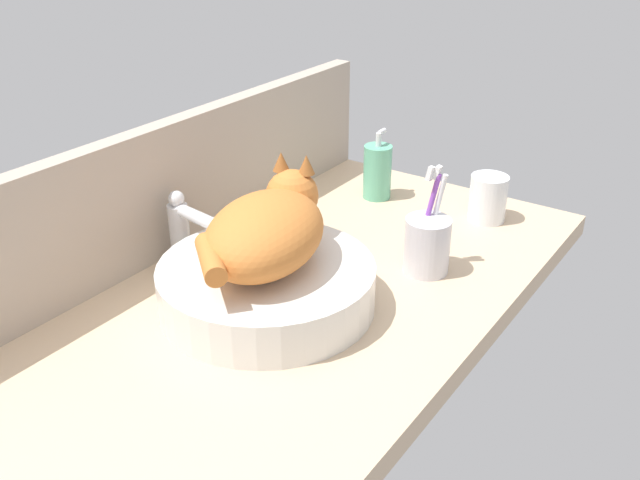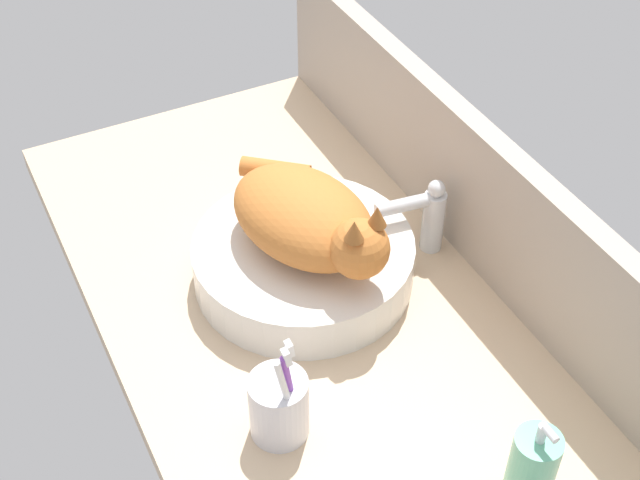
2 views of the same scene
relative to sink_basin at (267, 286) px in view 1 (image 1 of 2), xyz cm
name	(u,v)px [view 1 (image 1 of 2)]	position (x,y,z in cm)	size (l,w,h in cm)	color
ground_plane	(294,306)	(4.64, -1.71, -5.64)	(116.99, 60.74, 4.00)	#D1B28E
backsplash_panel	(162,190)	(4.64, 26.86, 8.26)	(116.99, 3.60, 23.79)	#AD9E8E
sink_basin	(267,286)	(0.00, 0.00, 0.00)	(34.35, 34.35, 7.27)	silver
cat	(268,229)	(1.29, 0.45, 9.39)	(31.82, 23.25, 14.00)	#CC7533
faucet	(183,226)	(2.75, 20.55, 3.67)	(4.22, 11.86, 13.60)	silver
soap_dispenser	(377,171)	(47.39, 7.81, 2.22)	(5.95, 5.95, 14.79)	#60B793
toothbrush_cup	(427,244)	(24.63, -15.51, 1.54)	(7.92, 7.92, 18.70)	silver
water_glass	(488,201)	(50.14, -15.95, 0.34)	(7.43, 7.43, 9.26)	white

